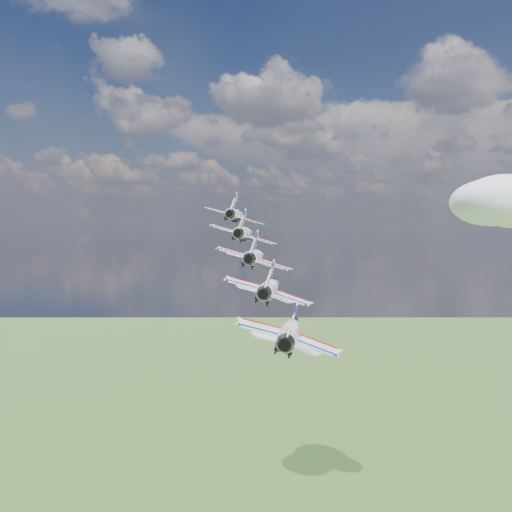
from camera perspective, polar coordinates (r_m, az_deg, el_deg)
The scene contains 5 objects.
jet_0 at distance 108.75m, azimuth -1.96°, elevation 4.16°, with size 10.72×15.87×4.74m, color white, non-canonical shape.
jet_1 at distance 96.55m, azimuth -1.10°, elevation 2.34°, with size 10.72×15.87×4.74m, color white, non-canonical shape.
jet_2 at distance 84.51m, azimuth 0.00°, elevation 0.00°, with size 10.72×15.87×4.74m, color silver, non-canonical shape.
jet_3 at distance 72.69m, azimuth 1.46°, elevation -3.11°, with size 10.72×15.87×4.74m, color white, non-canonical shape.
jet_4 at distance 61.24m, azimuth 3.50°, elevation -7.40°, with size 10.72×15.87×4.74m, color white, non-canonical shape.
Camera 1 is at (54.95, -65.84, 160.12)m, focal length 40.00 mm.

